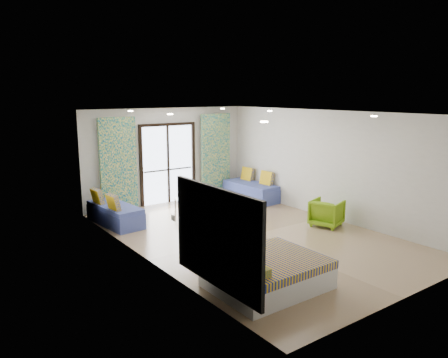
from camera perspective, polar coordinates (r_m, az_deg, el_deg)
floor at (r=9.80m, az=3.46°, el=-7.34°), size 5.00×7.50×0.01m
ceiling at (r=9.30m, az=3.66°, el=8.63°), size 5.00×7.50×0.01m
wall_back at (r=12.54m, az=-7.41°, el=3.03°), size 5.00×0.01×2.70m
wall_front at (r=7.06m, az=23.33°, el=-4.21°), size 5.00×0.01×2.70m
wall_left at (r=8.13m, az=-10.18°, el=-1.50°), size 0.01×7.50×2.70m
wall_right at (r=11.20m, az=13.49°, el=1.83°), size 0.01×7.50×2.70m
balcony_door at (r=12.53m, az=-7.33°, el=2.60°), size 1.76×0.08×2.28m
balcony_rail at (r=12.59m, az=-7.32°, el=1.22°), size 1.52×0.03×0.04m
curtain_left at (r=11.74m, az=-13.62°, el=1.75°), size 1.00×0.10×2.50m
curtain_right at (r=13.21m, az=-1.10°, el=3.09°), size 1.00×0.10×2.50m
downlight_a at (r=6.88m, az=5.27°, el=7.46°), size 0.12×0.12×0.02m
downlight_b at (r=8.97m, az=19.00°, el=7.77°), size 0.12×0.12×0.02m
downlight_c at (r=9.34m, az=-7.05°, el=8.40°), size 0.12×0.12×0.02m
downlight_d at (r=10.97m, az=6.00°, el=8.83°), size 0.12×0.12×0.02m
downlight_e at (r=11.13m, az=-12.10°, el=8.68°), size 0.12×0.12×0.02m
downlight_f at (r=12.53m, az=-0.19°, el=9.18°), size 0.12×0.12×0.02m
headboard at (r=6.39m, az=-1.02°, el=-7.64°), size 0.06×2.10×1.50m
switch_plate at (r=7.40m, az=-6.66°, el=-5.07°), size 0.02×0.10×0.10m
bed at (r=7.25m, az=5.55°, el=-12.08°), size 1.76×1.44×0.61m
daybed_left at (r=10.83m, az=-14.10°, el=-4.40°), size 0.84×1.78×0.85m
daybed_right at (r=12.93m, az=3.55°, el=-1.49°), size 0.77×1.83×0.89m
coffee_table at (r=11.48m, az=-4.84°, el=-2.80°), size 0.72×0.72×0.68m
vase at (r=11.42m, az=-4.50°, el=-2.17°), size 0.23×0.24×0.18m
armchair at (r=10.64m, az=13.27°, el=-4.16°), size 0.82×0.85×0.70m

